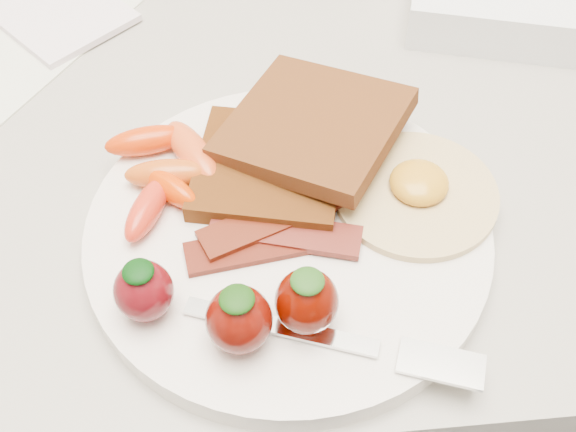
{
  "coord_description": "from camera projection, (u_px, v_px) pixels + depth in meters",
  "views": [
    {
      "loc": [
        -0.03,
        1.25,
        1.3
      ],
      "look_at": [
        -0.0,
        1.54,
        0.93
      ],
      "focal_mm": 45.0,
      "sensor_mm": 36.0,
      "label": 1
    }
  ],
  "objects": [
    {
      "name": "counter",
      "position": [
        278.0,
        347.0,
        0.94
      ],
      "size": [
        2.0,
        0.6,
        0.9
      ],
      "primitive_type": "cube",
      "color": "gray",
      "rests_on": "ground"
    },
    {
      "name": "plate",
      "position": [
        288.0,
        234.0,
        0.48
      ],
      "size": [
        0.27,
        0.27,
        0.02
      ],
      "primitive_type": "cylinder",
      "color": "white",
      "rests_on": "counter"
    },
    {
      "name": "toast_lower",
      "position": [
        269.0,
        168.0,
        0.5
      ],
      "size": [
        0.12,
        0.12,
        0.01
      ],
      "primitive_type": "cube",
      "rotation": [
        0.0,
        0.0,
        -0.23
      ],
      "color": "black",
      "rests_on": "plate"
    },
    {
      "name": "toast_upper",
      "position": [
        313.0,
        125.0,
        0.51
      ],
      "size": [
        0.16,
        0.16,
        0.03
      ],
      "primitive_type": "cube",
      "rotation": [
        0.0,
        -0.1,
        -0.57
      ],
      "color": "#3E210C",
      "rests_on": "toast_lower"
    },
    {
      "name": "fried_egg",
      "position": [
        416.0,
        190.0,
        0.49
      ],
      "size": [
        0.13,
        0.13,
        0.02
      ],
      "color": "beige",
      "rests_on": "plate"
    },
    {
      "name": "bacon_strips",
      "position": [
        273.0,
        232.0,
        0.47
      ],
      "size": [
        0.12,
        0.07,
        0.01
      ],
      "color": "#331003",
      "rests_on": "plate"
    },
    {
      "name": "baby_carrots",
      "position": [
        167.0,
        169.0,
        0.5
      ],
      "size": [
        0.09,
        0.11,
        0.02
      ],
      "color": "#C54C11",
      "rests_on": "plate"
    },
    {
      "name": "strawberries",
      "position": [
        234.0,
        304.0,
        0.41
      ],
      "size": [
        0.13,
        0.06,
        0.05
      ],
      "color": "#58090E",
      "rests_on": "plate"
    },
    {
      "name": "fork",
      "position": [
        352.0,
        343.0,
        0.42
      ],
      "size": [
        0.17,
        0.08,
        0.0
      ],
      "color": "silver",
      "rests_on": "plate"
    },
    {
      "name": "paper_sheet",
      "position": [
        12.0,
        25.0,
        0.64
      ],
      "size": [
        0.26,
        0.27,
        0.0
      ],
      "primitive_type": "cube",
      "rotation": [
        0.0,
        0.0,
        -0.6
      ],
      "color": "silver",
      "rests_on": "counter"
    },
    {
      "name": "notepad",
      "position": [
        52.0,
        7.0,
        0.65
      ],
      "size": [
        0.16,
        0.17,
        0.01
      ],
      "primitive_type": "cube",
      "rotation": [
        0.0,
        0.0,
        0.7
      ],
      "color": "white",
      "rests_on": "paper_sheet"
    }
  ]
}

